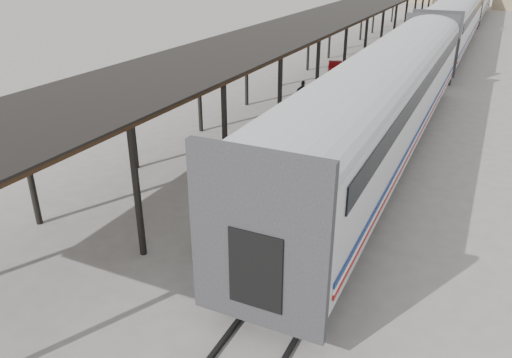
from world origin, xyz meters
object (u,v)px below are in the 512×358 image
object	(u,v)px
luggage_tug	(335,73)
pedestrian	(303,95)
porter	(227,200)
baggage_cart	(231,219)

from	to	relation	value
luggage_tug	pedestrian	size ratio (longest dim) A/B	1.15
porter	pedestrian	bearing A→B (deg)	2.27
porter	pedestrian	xyz separation A→B (m)	(-3.14, 14.54, -0.88)
pedestrian	baggage_cart	bearing A→B (deg)	94.36
baggage_cart	luggage_tug	world-z (taller)	luggage_tug
baggage_cart	porter	xyz separation A→B (m)	(0.25, -0.65, 0.99)
baggage_cart	pedestrian	size ratio (longest dim) A/B	1.63
baggage_cart	luggage_tug	bearing A→B (deg)	94.80
baggage_cart	luggage_tug	distance (m)	20.48
porter	pedestrian	world-z (taller)	porter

